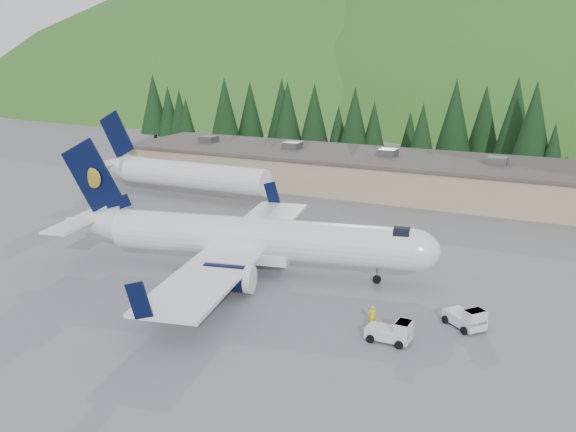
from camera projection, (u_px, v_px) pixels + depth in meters
The scene contains 8 objects.
ground at pixel (259, 273), 59.11m from camera, with size 600.00×600.00×0.00m, color slate.
airliner at pixel (248, 239), 58.54m from camera, with size 35.83×33.86×11.95m.
second_airliner at pixel (177, 173), 87.94m from camera, with size 27.50×11.00×10.05m.
baggage_tug_a at pixel (393, 332), 45.23m from camera, with size 3.16×1.95×1.67m.
baggage_tug_b at pixel (467, 319), 47.39m from camera, with size 3.54×3.30×1.73m.
terminal_building at pixel (354, 170), 93.51m from camera, with size 71.00×17.00×6.10m.
ramp_worker at pixel (372, 316), 47.67m from camera, with size 0.61×0.40×1.68m, color #EDDA00.
tree_line at pixel (387, 120), 112.31m from camera, with size 112.13×17.43×14.23m.
Camera 1 is at (26.96, -48.85, 20.38)m, focal length 40.00 mm.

